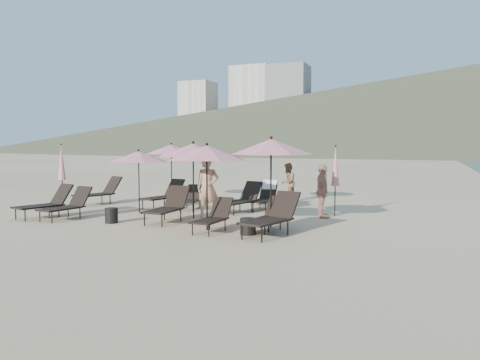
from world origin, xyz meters
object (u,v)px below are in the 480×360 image
at_px(umbrella_open_5, 207,153).
at_px(beachgoer_a, 208,187).
at_px(umbrella_open_1, 193,150).
at_px(side_table_1, 248,226).
at_px(umbrella_closed_0, 335,167).
at_px(beachgoer_b, 288,182).
at_px(lounger_4, 269,215).
at_px(side_table_0, 111,215).
at_px(lounger_2, 168,206).
at_px(lounger_1, 67,205).
at_px(beachgoer_c, 322,191).
at_px(umbrella_closed_1, 62,163).
at_px(lounger_3, 213,216).
at_px(umbrella_open_3, 171,149).
at_px(lounger_8, 191,198).
at_px(lounger_6, 100,192).
at_px(lounger_5, 272,216).
at_px(lounger_7, 164,195).
at_px(lounger_0, 46,202).
at_px(lounger_9, 242,198).
at_px(umbrella_open_4, 271,150).
at_px(umbrella_open_2, 271,147).
at_px(lounger_10, 265,196).
at_px(umbrella_open_0, 139,157).

distance_m(umbrella_open_5, beachgoer_a, 2.56).
relative_size(umbrella_open_1, side_table_1, 5.65).
distance_m(umbrella_open_1, umbrella_closed_0, 4.56).
distance_m(umbrella_closed_0, beachgoer_b, 4.29).
xyz_separation_m(lounger_4, side_table_0, (-4.64, -0.67, -0.18)).
bearing_deg(umbrella_open_1, lounger_2, -111.70).
distance_m(lounger_1, umbrella_closed_0, 8.49).
bearing_deg(beachgoer_c, umbrella_closed_1, 73.03).
xyz_separation_m(lounger_3, umbrella_open_3, (-4.86, 6.06, 1.73)).
distance_m(lounger_4, lounger_8, 4.95).
bearing_deg(lounger_3, lounger_6, 153.35).
xyz_separation_m(lounger_5, umbrella_open_1, (-3.17, 1.77, 1.63)).
bearing_deg(side_table_1, lounger_7, 141.42).
distance_m(lounger_0, beachgoer_c, 8.73).
bearing_deg(lounger_9, side_table_1, -52.06).
height_order(lounger_1, umbrella_open_3, umbrella_open_3).
xyz_separation_m(lounger_0, beachgoer_a, (4.73, 1.98, 0.48)).
bearing_deg(lounger_8, lounger_0, -146.58).
bearing_deg(lounger_1, lounger_7, 76.95).
distance_m(lounger_4, umbrella_open_4, 6.33).
relative_size(umbrella_open_2, umbrella_open_3, 1.05).
bearing_deg(lounger_1, beachgoer_a, 33.99).
bearing_deg(lounger_5, lounger_2, -178.49).
bearing_deg(beachgoer_a, umbrella_closed_0, -2.86).
height_order(lounger_7, umbrella_open_1, umbrella_open_1).
height_order(lounger_3, umbrella_open_1, umbrella_open_1).
distance_m(lounger_0, beachgoer_b, 9.18).
xyz_separation_m(lounger_1, umbrella_open_3, (0.22, 5.88, 1.67)).
bearing_deg(umbrella_open_4, lounger_8, -126.27).
bearing_deg(side_table_0, umbrella_open_1, 43.60).
bearing_deg(beachgoer_a, lounger_10, 39.31).
relative_size(lounger_7, umbrella_closed_0, 0.82).
xyz_separation_m(lounger_4, umbrella_open_4, (-1.89, 5.80, 1.71)).
bearing_deg(lounger_6, umbrella_closed_0, 21.40).
relative_size(umbrella_open_1, umbrella_open_5, 1.03).
bearing_deg(lounger_9, lounger_8, -169.08).
distance_m(lounger_1, lounger_7, 3.81).
height_order(lounger_0, beachgoer_b, beachgoer_b).
relative_size(umbrella_closed_0, beachgoer_a, 1.20).
relative_size(side_table_1, beachgoer_b, 0.27).
relative_size(umbrella_open_1, beachgoer_b, 1.53).
xyz_separation_m(lounger_3, lounger_4, (1.28, 0.76, 0.00)).
xyz_separation_m(umbrella_open_0, umbrella_closed_0, (6.31, 1.69, -0.31)).
bearing_deg(side_table_1, umbrella_open_0, 154.47).
bearing_deg(lounger_1, umbrella_open_4, 61.39).
bearing_deg(beachgoer_b, side_table_1, 2.96).
bearing_deg(umbrella_open_0, lounger_8, 51.16).
bearing_deg(umbrella_open_0, umbrella_open_3, 104.55).
relative_size(lounger_0, lounger_3, 1.26).
relative_size(umbrella_closed_0, umbrella_closed_1, 0.97).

